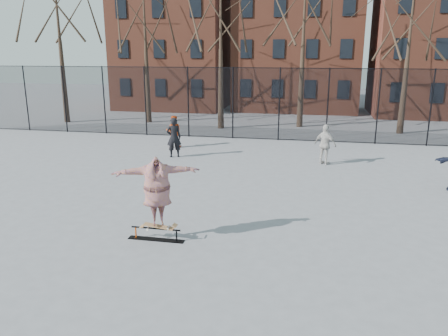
% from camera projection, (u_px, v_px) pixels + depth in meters
% --- Properties ---
extents(ground, '(100.00, 100.00, 0.00)m').
position_uv_depth(ground, '(199.00, 227.00, 12.44)').
color(ground, slate).
extents(skate_rail, '(1.53, 0.23, 0.34)m').
position_uv_depth(skate_rail, '(156.00, 235.00, 11.55)').
color(skate_rail, black).
rests_on(skate_rail, ground).
extents(skateboard, '(0.88, 0.21, 0.11)m').
position_uv_depth(skateboard, '(159.00, 226.00, 11.47)').
color(skateboard, olive).
rests_on(skateboard, skate_rail).
extents(skater, '(2.31, 1.46, 1.83)m').
position_uv_depth(skater, '(157.00, 191.00, 11.22)').
color(skater, navy).
rests_on(skater, skateboard).
extents(bystander_black, '(0.80, 0.68, 1.87)m').
position_uv_depth(bystander_black, '(174.00, 137.00, 20.39)').
color(bystander_black, black).
rests_on(bystander_black, ground).
extents(bystander_red, '(0.90, 0.76, 1.64)m').
position_uv_depth(bystander_red, '(174.00, 131.00, 22.54)').
color(bystander_red, '#AF360F').
rests_on(bystander_red, ground).
extents(bystander_white, '(1.12, 0.91, 1.78)m').
position_uv_depth(bystander_white, '(325.00, 145.00, 19.07)').
color(bystander_white, '#BDB5AF').
rests_on(bystander_white, ground).
extents(fence, '(34.03, 0.07, 4.00)m').
position_uv_depth(fence, '(257.00, 103.00, 24.21)').
color(fence, black).
rests_on(fence, ground).
extents(tree_row, '(33.66, 7.46, 10.67)m').
position_uv_depth(tree_row, '(264.00, 9.00, 26.81)').
color(tree_row, black).
rests_on(tree_row, ground).
extents(rowhouses, '(29.00, 7.00, 13.00)m').
position_uv_depth(rowhouses, '(287.00, 35.00, 35.34)').
color(rowhouses, brown).
rests_on(rowhouses, ground).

